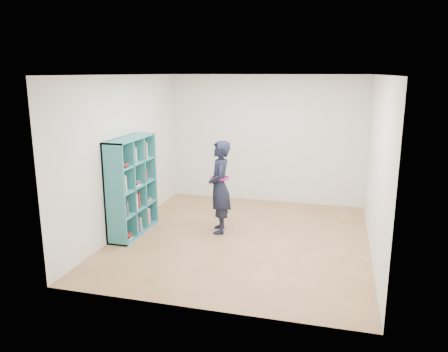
# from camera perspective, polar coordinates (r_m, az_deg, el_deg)

# --- Properties ---
(floor) EXTENTS (4.50, 4.50, 0.00)m
(floor) POSITION_cam_1_polar(r_m,az_deg,el_deg) (7.19, 2.29, -8.14)
(floor) COLOR brown
(floor) RESTS_ON ground
(ceiling) EXTENTS (4.50, 4.50, 0.00)m
(ceiling) POSITION_cam_1_polar(r_m,az_deg,el_deg) (6.69, 2.51, 13.06)
(ceiling) COLOR white
(ceiling) RESTS_ON wall_back
(wall_left) EXTENTS (0.02, 4.50, 2.60)m
(wall_left) POSITION_cam_1_polar(r_m,az_deg,el_deg) (7.50, -12.71, 2.79)
(wall_left) COLOR silver
(wall_left) RESTS_ON floor
(wall_right) EXTENTS (0.02, 4.50, 2.60)m
(wall_right) POSITION_cam_1_polar(r_m,az_deg,el_deg) (6.69, 19.37, 1.09)
(wall_right) COLOR silver
(wall_right) RESTS_ON floor
(wall_back) EXTENTS (4.00, 0.02, 2.60)m
(wall_back) POSITION_cam_1_polar(r_m,az_deg,el_deg) (9.00, 5.52, 4.78)
(wall_back) COLOR silver
(wall_back) RESTS_ON floor
(wall_front) EXTENTS (4.00, 0.02, 2.60)m
(wall_front) POSITION_cam_1_polar(r_m,az_deg,el_deg) (4.71, -3.57, -3.12)
(wall_front) COLOR silver
(wall_front) RESTS_ON floor
(bookshelf) EXTENTS (0.35, 1.21, 1.62)m
(bookshelf) POSITION_cam_1_polar(r_m,az_deg,el_deg) (7.36, -12.13, -1.54)
(bookshelf) COLOR #27777C
(bookshelf) RESTS_ON floor
(person) EXTENTS (0.52, 0.65, 1.56)m
(person) POSITION_cam_1_polar(r_m,az_deg,el_deg) (7.25, -0.57, -1.45)
(person) COLOR black
(person) RESTS_ON floor
(smartphone) EXTENTS (0.04, 0.10, 0.13)m
(smartphone) POSITION_cam_1_polar(r_m,az_deg,el_deg) (7.32, -1.73, -0.49)
(smartphone) COLOR silver
(smartphone) RESTS_ON person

